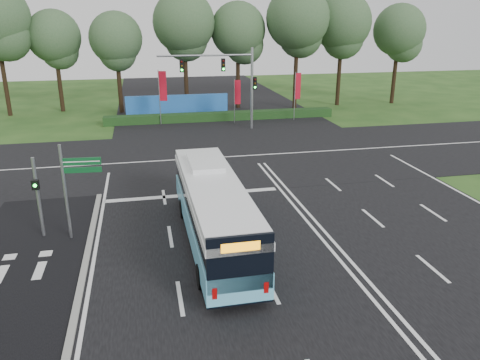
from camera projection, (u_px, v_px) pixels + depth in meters
name	position (u px, v px, depth m)	size (l,w,h in m)	color
ground	(309.00, 225.00, 22.36)	(120.00, 120.00, 0.00)	#214717
road_main	(309.00, 224.00, 22.36)	(20.00, 120.00, 0.04)	black
road_cross	(252.00, 156.00, 33.44)	(120.00, 14.00, 0.05)	black
bike_path	(14.00, 287.00, 17.14)	(5.00, 18.00, 0.06)	black
kerb_strip	(82.00, 279.00, 17.60)	(0.25, 18.00, 0.12)	gray
city_bus	(214.00, 210.00, 20.01)	(2.41, 10.91, 3.13)	#66C6EC
pedestrian_signal	(38.00, 195.00, 20.43)	(0.31, 0.43, 3.73)	gray
street_sign	(72.00, 181.00, 20.11)	(1.69, 0.23, 4.35)	gray
banner_flag_left	(162.00, 90.00, 42.14)	(0.73, 0.20, 4.98)	gray
banner_flag_mid	(237.00, 95.00, 42.78)	(0.61, 0.07, 4.10)	gray
banner_flag_right	(297.00, 89.00, 44.14)	(0.65, 0.25, 4.58)	gray
traffic_light_gantry	(232.00, 76.00, 39.81)	(8.41, 0.28, 7.00)	gray
hedge	(222.00, 116.00, 44.87)	(22.00, 1.20, 0.80)	#133514
blue_hoarding	(177.00, 106.00, 46.17)	(10.00, 0.30, 2.20)	blue
eucalyptus_row	(211.00, 25.00, 47.71)	(47.57, 9.44, 12.68)	black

